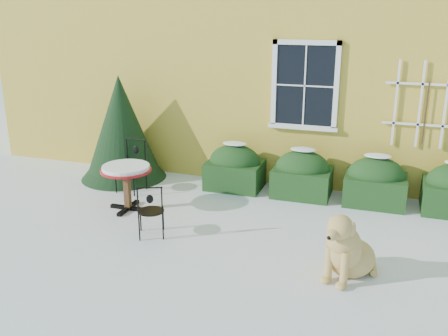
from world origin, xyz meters
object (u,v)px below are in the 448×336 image
(evergreen_shrub, at_px, (122,138))
(patio_chair_far, at_px, (132,166))
(patio_chair_near, at_px, (151,210))
(dog, at_px, (346,250))
(bistro_table, at_px, (126,173))

(evergreen_shrub, xyz_separation_m, patio_chair_far, (0.55, -0.64, -0.35))
(evergreen_shrub, relative_size, patio_chair_near, 2.48)
(patio_chair_near, xyz_separation_m, patio_chair_far, (-1.24, 1.70, 0.07))
(evergreen_shrub, xyz_separation_m, dog, (4.71, -2.66, -0.46))
(dog, bearing_deg, evergreen_shrub, 174.43)
(bistro_table, bearing_deg, patio_chair_near, -43.69)
(evergreen_shrub, relative_size, bistro_table, 2.43)
(patio_chair_near, relative_size, dog, 0.82)
(bistro_table, height_order, dog, dog)
(patio_chair_near, distance_m, patio_chair_far, 2.11)
(bistro_table, distance_m, dog, 3.95)
(bistro_table, height_order, patio_chair_far, patio_chair_far)
(patio_chair_near, bearing_deg, bistro_table, -68.18)
(evergreen_shrub, height_order, patio_chair_near, evergreen_shrub)
(bistro_table, distance_m, patio_chair_near, 1.21)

